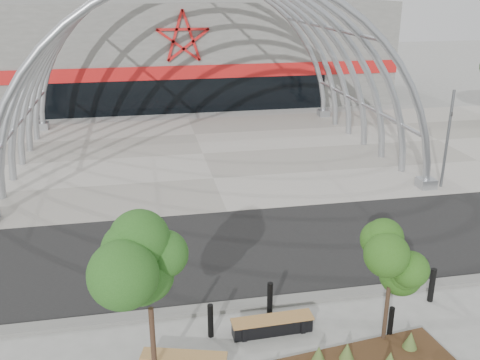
{
  "coord_description": "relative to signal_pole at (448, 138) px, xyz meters",
  "views": [
    {
      "loc": [
        -3.49,
        -14.13,
        9.5
      ],
      "look_at": [
        0.0,
        4.0,
        2.6
      ],
      "focal_mm": 40.0,
      "sensor_mm": 36.0,
      "label": 1
    }
  ],
  "objects": [
    {
      "name": "bollard_0",
      "position": [
        -14.58,
        -7.39,
        -2.08
      ],
      "size": [
        0.14,
        0.14,
        0.86
      ],
      "primitive_type": "cylinder",
      "color": "black",
      "rests_on": "ground"
    },
    {
      "name": "bollard_2",
      "position": [
        -10.8,
        -8.73,
        -1.98
      ],
      "size": [
        0.17,
        0.17,
        1.06
      ],
      "primitive_type": "cylinder",
      "color": "black",
      "rests_on": "ground"
    },
    {
      "name": "street_tree_1",
      "position": [
        -7.98,
        -10.62,
        -0.05
      ],
      "size": [
        1.45,
        1.45,
        3.43
      ],
      "color": "black",
      "rests_on": "ground"
    },
    {
      "name": "bollard_1",
      "position": [
        -12.71,
        -9.49,
        -1.99
      ],
      "size": [
        0.17,
        0.17,
        1.04
      ],
      "primitive_type": "cylinder",
      "color": "black",
      "rests_on": "ground"
    },
    {
      "name": "vault_canopy",
      "position": [
        -10.8,
        7.52,
        -2.49
      ],
      "size": [
        20.8,
        15.8,
        20.36
      ],
      "color": "#A3A7AD",
      "rests_on": "ground"
    },
    {
      "name": "bollard_4",
      "position": [
        -5.65,
        -9.02,
        -1.94
      ],
      "size": [
        0.18,
        0.18,
        1.14
      ],
      "primitive_type": "cylinder",
      "color": "black",
      "rests_on": "ground"
    },
    {
      "name": "signal_pole",
      "position": [
        0.0,
        0.0,
        0.0
      ],
      "size": [
        0.24,
        0.68,
        4.8
      ],
      "color": "slate",
      "rests_on": "ground"
    },
    {
      "name": "ground",
      "position": [
        -10.8,
        -7.98,
        -2.51
      ],
      "size": [
        140.0,
        140.0,
        0.0
      ],
      "primitive_type": "plane",
      "color": "gray",
      "rests_on": "ground"
    },
    {
      "name": "bollard_3",
      "position": [
        -7.73,
        -10.46,
        -2.03
      ],
      "size": [
        0.15,
        0.15,
        0.96
      ],
      "primitive_type": "cylinder",
      "color": "black",
      "rests_on": "ground"
    },
    {
      "name": "kerb",
      "position": [
        -10.8,
        -8.23,
        -2.45
      ],
      "size": [
        60.0,
        0.5,
        0.12
      ],
      "primitive_type": "cube",
      "color": "slate",
      "rests_on": "ground"
    },
    {
      "name": "street_tree_0",
      "position": [
        -14.33,
        -10.99,
        0.49
      ],
      "size": [
        1.83,
        1.83,
        4.17
      ],
      "color": "#301D14",
      "rests_on": "ground"
    },
    {
      "name": "bench_1",
      "position": [
        -10.96,
        -9.66,
        -2.27
      ],
      "size": [
        2.37,
        0.58,
        0.49
      ],
      "color": "black",
      "rests_on": "ground"
    },
    {
      "name": "arena_building",
      "position": [
        -10.8,
        25.47,
        1.48
      ],
      "size": [
        34.0,
        15.24,
        8.0
      ],
      "color": "slate",
      "rests_on": "ground"
    },
    {
      "name": "road",
      "position": [
        -10.8,
        -4.48,
        -2.5
      ],
      "size": [
        140.0,
        7.0,
        0.02
      ],
      "primitive_type": "cube",
      "color": "black",
      "rests_on": "ground"
    },
    {
      "name": "forecourt",
      "position": [
        -10.8,
        7.52,
        -2.49
      ],
      "size": [
        60.0,
        17.0,
        0.04
      ],
      "primitive_type": "cube",
      "color": "gray",
      "rests_on": "ground"
    }
  ]
}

